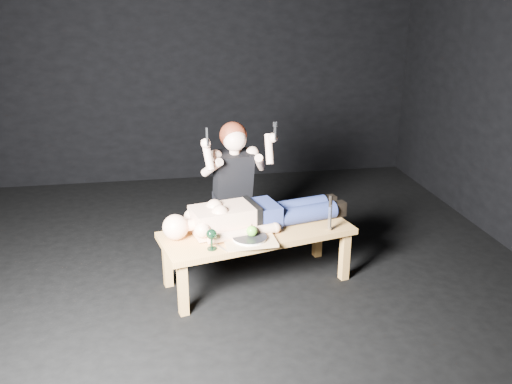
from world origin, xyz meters
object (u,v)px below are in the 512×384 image
at_px(goblet, 212,239).
at_px(carving_knife, 330,213).
at_px(table, 257,257).
at_px(lying_man, 258,211).
at_px(serving_tray, 250,240).
at_px(kneeling_woman, 231,188).

height_order(goblet, carving_knife, carving_knife).
relative_size(table, carving_knife, 5.13).
bearing_deg(lying_man, goblet, -150.84).
bearing_deg(table, goblet, -157.64).
height_order(table, goblet, goblet).
distance_m(lying_man, serving_tray, 0.32).
relative_size(kneeling_woman, carving_knife, 4.32).
relative_size(table, lying_man, 1.07).
bearing_deg(serving_tray, lying_man, 68.95).
bearing_deg(lying_man, carving_knife, -32.08).
xyz_separation_m(kneeling_woman, serving_tray, (0.05, -0.72, -0.16)).
distance_m(serving_tray, goblet, 0.30).
relative_size(lying_man, goblet, 8.74).
xyz_separation_m(table, carving_knife, (0.55, -0.09, 0.37)).
xyz_separation_m(lying_man, serving_tray, (-0.11, -0.28, -0.11)).
distance_m(table, kneeling_woman, 0.68).
distance_m(table, goblet, 0.55).
xyz_separation_m(lying_man, kneeling_woman, (-0.16, 0.44, 0.05)).
bearing_deg(serving_tray, kneeling_woman, 93.60).
height_order(table, kneeling_woman, kneeling_woman).
relative_size(table, goblet, 9.36).
distance_m(table, lying_man, 0.36).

